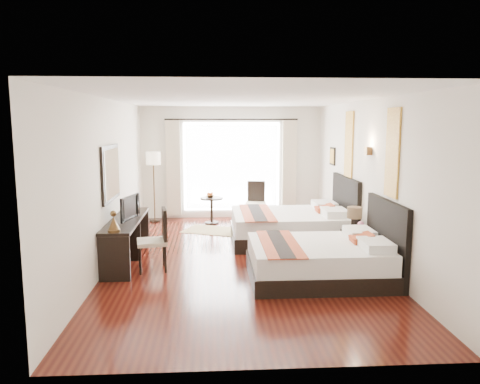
{
  "coord_description": "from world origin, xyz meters",
  "views": [
    {
      "loc": [
        -0.5,
        -8.01,
        2.4
      ],
      "look_at": [
        0.01,
        0.29,
        1.16
      ],
      "focal_mm": 35.0,
      "sensor_mm": 36.0,
      "label": 1
    }
  ],
  "objects": [
    {
      "name": "television",
      "position": [
        -1.97,
        -0.02,
        0.96
      ],
      "size": [
        0.27,
        0.72,
        0.41
      ],
      "primitive_type": "imported",
      "rotation": [
        0.0,
        0.0,
        1.32
      ],
      "color": "black",
      "rests_on": "console_desk"
    },
    {
      "name": "mirror_glass",
      "position": [
        -2.19,
        0.02,
        1.55
      ],
      "size": [
        0.01,
        1.12,
        0.82
      ],
      "primitive_type": "cube",
      "color": "white",
      "rests_on": "mirror_frame"
    },
    {
      "name": "vase",
      "position": [
        2.06,
        -0.27,
        0.56
      ],
      "size": [
        0.15,
        0.15,
        0.12
      ],
      "primitive_type": "imported",
      "rotation": [
        0.0,
        0.0,
        -0.38
      ],
      "color": "black",
      "rests_on": "nightstand"
    },
    {
      "name": "wall_entry",
      "position": [
        0.0,
        -3.75,
        1.4
      ],
      "size": [
        4.5,
        0.01,
        2.8
      ],
      "primitive_type": "cube",
      "color": "silver",
      "rests_on": "floor"
    },
    {
      "name": "wall_desk",
      "position": [
        -2.25,
        0.0,
        1.4
      ],
      "size": [
        0.01,
        7.5,
        2.8
      ],
      "primitive_type": "cube",
      "color": "silver",
      "rests_on": "floor"
    },
    {
      "name": "console_desk",
      "position": [
        -1.99,
        0.02,
        0.38
      ],
      "size": [
        0.5,
        2.2,
        0.76
      ],
      "primitive_type": "cube",
      "color": "black",
      "rests_on": "floor"
    },
    {
      "name": "bronze_figurine",
      "position": [
        -1.99,
        -0.98,
        0.9
      ],
      "size": [
        0.23,
        0.23,
        0.29
      ],
      "primitive_type": null,
      "rotation": [
        0.0,
        0.0,
        -0.21
      ],
      "color": "#432F18",
      "rests_on": "console_desk"
    },
    {
      "name": "fruit_bowl",
      "position": [
        -0.55,
        3.07,
        0.66
      ],
      "size": [
        0.21,
        0.21,
        0.05
      ],
      "primitive_type": "imported",
      "rotation": [
        0.0,
        0.0,
        -0.04
      ],
      "color": "#4D381B",
      "rests_on": "side_table"
    },
    {
      "name": "table_lamp",
      "position": [
        2.03,
        0.01,
        0.79
      ],
      "size": [
        0.26,
        0.26,
        0.42
      ],
      "color": "black",
      "rests_on": "nightstand"
    },
    {
      "name": "wall_headboard",
      "position": [
        2.25,
        0.0,
        1.4
      ],
      "size": [
        0.01,
        7.5,
        2.8
      ],
      "primitive_type": "cube",
      "color": "silver",
      "rests_on": "floor"
    },
    {
      "name": "art_panel_far",
      "position": [
        2.23,
        1.17,
        1.95
      ],
      "size": [
        0.03,
        0.5,
        1.35
      ],
      "primitive_type": "cube",
      "color": "#954715",
      "rests_on": "wall_headboard"
    },
    {
      "name": "window_glass",
      "position": [
        0.0,
        3.73,
        1.3
      ],
      "size": [
        2.4,
        0.02,
        2.2
      ],
      "primitive_type": "cube",
      "color": "white",
      "rests_on": "wall_window"
    },
    {
      "name": "wall_window",
      "position": [
        0.0,
        3.75,
        1.4
      ],
      "size": [
        4.5,
        0.01,
        2.8
      ],
      "primitive_type": "cube",
      "color": "silver",
      "rests_on": "floor"
    },
    {
      "name": "wall_sconce",
      "position": [
        2.19,
        -0.12,
        1.92
      ],
      "size": [
        0.1,
        0.14,
        0.14
      ],
      "primitive_type": "cube",
      "color": "#432F18",
      "rests_on": "wall_headboard"
    },
    {
      "name": "art_panel_near",
      "position": [
        2.23,
        -1.1,
        1.95
      ],
      "size": [
        0.03,
        0.5,
        1.35
      ],
      "primitive_type": "cube",
      "color": "#954715",
      "rests_on": "wall_headboard"
    },
    {
      "name": "nightstand",
      "position": [
        2.03,
        -0.12,
        0.25
      ],
      "size": [
        0.41,
        0.51,
        0.49
      ],
      "primitive_type": "cube",
      "color": "black",
      "rests_on": "floor"
    },
    {
      "name": "bed_far",
      "position": [
        1.14,
        1.17,
        0.34
      ],
      "size": [
        2.34,
        1.82,
        1.32
      ],
      "color": "black",
      "rests_on": "floor"
    },
    {
      "name": "floor",
      "position": [
        0.0,
        0.0,
        -0.01
      ],
      "size": [
        4.5,
        7.5,
        0.01
      ],
      "primitive_type": "cube",
      "color": "#330D09",
      "rests_on": "ground"
    },
    {
      "name": "mirror_frame",
      "position": [
        -2.22,
        0.02,
        1.55
      ],
      "size": [
        0.04,
        1.25,
        0.95
      ],
      "primitive_type": "cube",
      "color": "black",
      "rests_on": "wall_desk"
    },
    {
      "name": "ceiling",
      "position": [
        0.0,
        0.0,
        2.79
      ],
      "size": [
        4.5,
        7.5,
        0.02
      ],
      "primitive_type": "cube",
      "color": "white",
      "rests_on": "wall_headboard"
    },
    {
      "name": "drape_left",
      "position": [
        -1.45,
        3.63,
        1.28
      ],
      "size": [
        0.35,
        0.14,
        2.35
      ],
      "primitive_type": "cube",
      "color": "#BBB391",
      "rests_on": "floor"
    },
    {
      "name": "desk_chair",
      "position": [
        -1.46,
        -0.51,
        0.31
      ],
      "size": [
        0.55,
        0.55,
        1.02
      ],
      "rotation": [
        0.0,
        0.0,
        3.32
      ],
      "color": "beige",
      "rests_on": "floor"
    },
    {
      "name": "window_chair",
      "position": [
        0.55,
        3.11,
        0.3
      ],
      "size": [
        0.53,
        0.53,
        0.99
      ],
      "rotation": [
        0.0,
        0.0,
        -1.75
      ],
      "color": "beige",
      "rests_on": "floor"
    },
    {
      "name": "side_table",
      "position": [
        -0.51,
        3.04,
        0.31
      ],
      "size": [
        0.55,
        0.55,
        0.63
      ],
      "primitive_type": "cylinder",
      "color": "black",
      "rests_on": "floor"
    },
    {
      "name": "drape_right",
      "position": [
        1.45,
        3.63,
        1.28
      ],
      "size": [
        0.35,
        0.14,
        2.35
      ],
      "primitive_type": "cube",
      "color": "#BBB391",
      "rests_on": "floor"
    },
    {
      "name": "floor_lamp",
      "position": [
        -1.9,
        3.32,
        1.44
      ],
      "size": [
        0.34,
        0.34,
        1.7
      ],
      "color": "black",
      "rests_on": "floor"
    },
    {
      "name": "bed_near",
      "position": [
        1.22,
        -1.1,
        0.32
      ],
      "size": [
        2.17,
        1.69,
        1.22
      ],
      "color": "black",
      "rests_on": "floor"
    },
    {
      "name": "jute_rug",
      "position": [
        -0.47,
        2.25,
        0.01
      ],
      "size": [
        1.5,
        1.27,
        0.01
      ],
      "primitive_type": "cube",
      "rotation": [
        0.0,
        0.0,
        -0.38
      ],
      "color": "tan",
      "rests_on": "floor"
    },
    {
      "name": "sheer_curtain",
      "position": [
        0.0,
        3.67,
        1.3
      ],
      "size": [
        2.3,
        0.02,
        2.1
      ],
      "primitive_type": "cube",
      "color": "white",
      "rests_on": "wall_window"
    }
  ]
}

